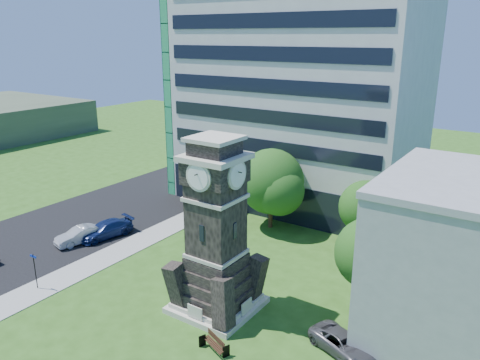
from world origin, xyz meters
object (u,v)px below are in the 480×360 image
Objects in this scene: car_street_mid at (80,235)px; park_bench at (215,343)px; car_street_north at (106,229)px; clock_tower at (216,238)px; car_east_lot at (344,344)px; street_sign at (35,267)px.

car_street_mid reaches higher than park_bench.
car_street_north reaches higher than car_street_mid.
clock_tower is 6.72m from park_bench.
street_sign reaches higher than car_east_lot.
car_street_north is 25.39m from car_east_lot.
street_sign is (-12.75, -5.56, -3.49)m from clock_tower.
clock_tower reaches higher than car_street_north.
park_bench is (18.60, -7.64, -0.24)m from car_street_north.
car_street_north is 2.77× the size of park_bench.
car_east_lot is (26.11, -1.30, -0.11)m from car_street_mid.
clock_tower is 10.36m from car_east_lot.
car_east_lot reaches higher than park_bench.
car_east_lot is at bearing 1.77° from clock_tower.
clock_tower is 17.54m from car_street_mid.
car_street_north is at bearing 79.39° from car_street_mid.
clock_tower is at bearing 8.12° from car_street_mid.
clock_tower is 6.41× the size of park_bench.
car_street_mid is 26.15m from car_east_lot.
clock_tower is at bearing 146.52° from park_bench.
car_street_mid is 20.32m from park_bench.
park_bench is 15.59m from street_sign.
street_sign is at bearing -46.55° from car_street_mid.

